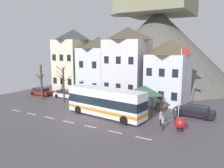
{
  "coord_description": "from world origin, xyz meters",
  "views": [
    {
      "loc": [
        16.31,
        -20.5,
        8.26
      ],
      "look_at": [
        1.63,
        4.64,
        3.47
      ],
      "focal_mm": 35.84,
      "sensor_mm": 36.0,
      "label": 1
    }
  ],
  "objects": [
    {
      "name": "flagpole",
      "position": [
        10.28,
        5.67,
        4.64
      ],
      "size": [
        0.95,
        0.1,
        8.12
      ],
      "color": "silver",
      "rests_on": "ground_plane"
    },
    {
      "name": "bus_shelter",
      "position": [
        5.88,
        5.52,
        2.93
      ],
      "size": [
        3.6,
        3.6,
        3.5
      ],
      "color": "#473D33",
      "rests_on": "ground_plane"
    },
    {
      "name": "harbour_buoy",
      "position": [
        11.44,
        1.33,
        0.77
      ],
      "size": [
        1.13,
        1.13,
        1.38
      ],
      "color": "black",
      "rests_on": "ground_plane"
    },
    {
      "name": "parked_car_01",
      "position": [
        -8.46,
        6.96,
        0.62
      ],
      "size": [
        4.47,
        2.01,
        1.26
      ],
      "rotation": [
        0.0,
        0.0,
        0.04
      ],
      "color": "silver",
      "rests_on": "ground_plane"
    },
    {
      "name": "townhouse_03",
      "position": [
        6.93,
        12.23,
        4.71
      ],
      "size": [
        5.45,
        6.53,
        9.43
      ],
      "color": "silver",
      "rests_on": "ground_plane"
    },
    {
      "name": "public_bench",
      "position": [
        7.36,
        7.69,
        0.46
      ],
      "size": [
        1.4,
        0.48,
        0.87
      ],
      "color": "brown",
      "rests_on": "ground_plane"
    },
    {
      "name": "townhouse_02",
      "position": [
        0.18,
        12.04,
        5.71
      ],
      "size": [
        6.28,
        6.14,
        11.42
      ],
      "color": "silver",
      "rests_on": "ground_plane"
    },
    {
      "name": "parked_car_02",
      "position": [
        -13.7,
        6.4,
        0.63
      ],
      "size": [
        4.0,
        2.01,
        1.28
      ],
      "rotation": [
        0.0,
        0.0,
        0.01
      ],
      "color": "maroon",
      "rests_on": "ground_plane"
    },
    {
      "name": "townhouse_00",
      "position": [
        -11.2,
        12.46,
        5.77
      ],
      "size": [
        5.19,
        7.0,
        11.55
      ],
      "color": "beige",
      "rests_on": "ground_plane"
    },
    {
      "name": "pedestrian_02",
      "position": [
        10.42,
        3.35,
        0.92
      ],
      "size": [
        0.31,
        0.31,
        1.66
      ],
      "color": "black",
      "rests_on": "ground_plane"
    },
    {
      "name": "hilltop_castle",
      "position": [
        -0.63,
        28.52,
        9.2
      ],
      "size": [
        34.13,
        34.13,
        23.89
      ],
      "color": "#5E5B53",
      "rests_on": "ground_plane"
    },
    {
      "name": "parked_car_00",
      "position": [
        11.82,
        7.02,
        0.68
      ],
      "size": [
        4.7,
        2.24,
        1.37
      ],
      "rotation": [
        0.0,
        0.0,
        3.05
      ],
      "color": "black",
      "rests_on": "ground_plane"
    },
    {
      "name": "townhouse_01",
      "position": [
        -5.55,
        12.22,
        5.06
      ],
      "size": [
        5.26,
        6.5,
        10.13
      ],
      "color": "silver",
      "rests_on": "ground_plane"
    },
    {
      "name": "pedestrian_01",
      "position": [
        9.3,
        1.76,
        0.91
      ],
      "size": [
        0.33,
        0.33,
        1.55
      ],
      "color": "black",
      "rests_on": "ground_plane"
    },
    {
      "name": "pedestrian_03",
      "position": [
        6.74,
        3.43,
        0.83
      ],
      "size": [
        0.33,
        0.28,
        1.54
      ],
      "color": "black",
      "rests_on": "ground_plane"
    },
    {
      "name": "pedestrian_00",
      "position": [
        9.88,
        0.62,
        0.83
      ],
      "size": [
        0.29,
        0.34,
        1.52
      ],
      "color": "#2D2D38",
      "rests_on": "ground_plane"
    },
    {
      "name": "transit_bus",
      "position": [
        2.49,
        1.63,
        1.72
      ],
      "size": [
        10.36,
        3.5,
        3.41
      ],
      "rotation": [
        0.0,
        0.0,
        -0.11
      ],
      "color": "white",
      "rests_on": "ground_plane"
    },
    {
      "name": "bare_tree_01",
      "position": [
        -11.16,
        4.2,
        2.85
      ],
      "size": [
        2.23,
        1.54,
        5.55
      ],
      "color": "#47382D",
      "rests_on": "ground_plane"
    },
    {
      "name": "ground_plane",
      "position": [
        0.0,
        -0.0,
        -0.03
      ],
      "size": [
        40.0,
        60.0,
        0.07
      ],
      "color": "#4F494F"
    },
    {
      "name": "bare_tree_00",
      "position": [
        -6.64,
        4.35,
        2.9
      ],
      "size": [
        2.15,
        1.89,
        5.61
      ],
      "color": "#47382D",
      "rests_on": "ground_plane"
    }
  ]
}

